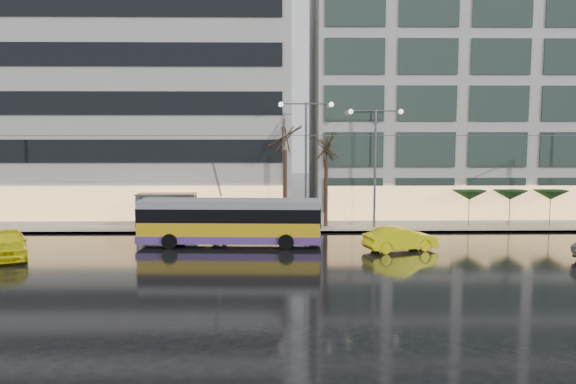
{
  "coord_description": "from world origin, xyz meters",
  "views": [
    {
      "loc": [
        0.09,
        -29.58,
        6.88
      ],
      "look_at": [
        0.62,
        5.0,
        3.32
      ],
      "focal_mm": 35.0,
      "sensor_mm": 36.0,
      "label": 1
    }
  ],
  "objects_px": {
    "trolleybus": "(230,223)",
    "taxi_a": "(8,244)",
    "street_lamp_near": "(306,147)",
    "bus_shelter": "(162,203)"
  },
  "relations": [
    {
      "from": "trolleybus",
      "to": "street_lamp_near",
      "type": "distance_m",
      "value": 9.06
    },
    {
      "from": "trolleybus",
      "to": "bus_shelter",
      "type": "distance_m",
      "value": 8.02
    },
    {
      "from": "bus_shelter",
      "to": "taxi_a",
      "type": "height_order",
      "value": "bus_shelter"
    },
    {
      "from": "bus_shelter",
      "to": "taxi_a",
      "type": "bearing_deg",
      "value": -125.45
    },
    {
      "from": "bus_shelter",
      "to": "street_lamp_near",
      "type": "relative_size",
      "value": 0.47
    },
    {
      "from": "street_lamp_near",
      "to": "taxi_a",
      "type": "xyz_separation_m",
      "value": [
        -17.04,
        -9.46,
        -5.16
      ]
    },
    {
      "from": "street_lamp_near",
      "to": "taxi_a",
      "type": "height_order",
      "value": "street_lamp_near"
    },
    {
      "from": "trolleybus",
      "to": "taxi_a",
      "type": "bearing_deg",
      "value": -164.03
    },
    {
      "from": "trolleybus",
      "to": "street_lamp_near",
      "type": "xyz_separation_m",
      "value": [
        4.98,
        6.01,
        4.59
      ]
    },
    {
      "from": "trolleybus",
      "to": "bus_shelter",
      "type": "height_order",
      "value": "trolleybus"
    }
  ]
}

